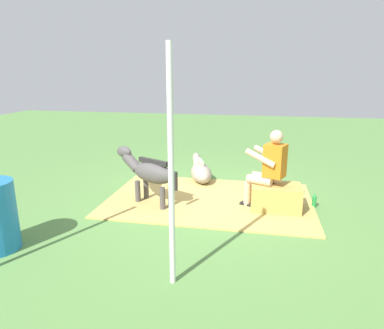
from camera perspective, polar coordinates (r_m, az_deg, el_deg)
The scene contains 8 objects.
ground_plane at distance 6.09m, azimuth 1.22°, elevation -5.68°, with size 24.00×24.00×0.00m, color #568442.
hay_patch at distance 6.03m, azimuth 2.87°, elevation -5.80°, with size 3.47×2.28×0.02m, color tan.
hay_bale at distance 5.71m, azimuth 13.67°, elevation -5.35°, with size 0.77×0.53×0.42m, color tan.
person_seated at distance 5.59m, azimuth 12.42°, elevation -0.35°, with size 0.72×0.57×1.30m.
pony_standing at distance 5.76m, azimuth -7.04°, elevation -1.25°, with size 1.25×0.77×0.91m.
pony_lying at distance 7.06m, azimuth 1.40°, elevation -1.10°, with size 0.68×1.35×0.42m.
soda_bottle at distance 6.03m, azimuth 19.54°, elevation -5.62°, with size 0.07×0.07×0.24m.
tent_pole_left at distance 3.36m, azimuth -3.47°, elevation -1.32°, with size 0.06×0.06×2.43m, color silver.
Camera 1 is at (-0.97, 5.61, 2.17)m, focal length 32.30 mm.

